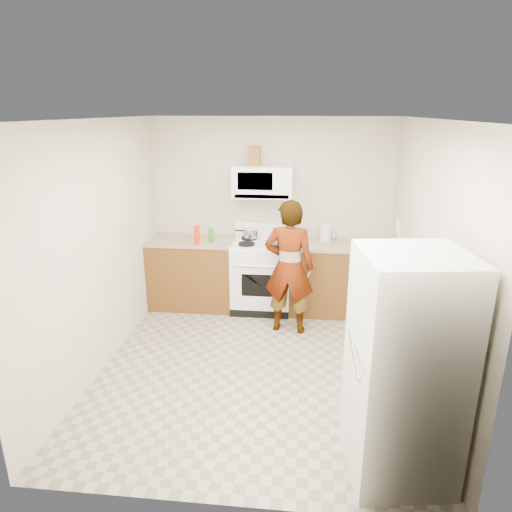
# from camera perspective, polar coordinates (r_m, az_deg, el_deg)

# --- Properties ---
(floor) EXTENTS (3.60, 3.60, 0.00)m
(floor) POSITION_cam_1_polar(r_m,az_deg,el_deg) (4.96, 0.18, -13.53)
(floor) COLOR gray
(floor) RESTS_ON ground
(back_wall) EXTENTS (3.20, 0.02, 2.50)m
(back_wall) POSITION_cam_1_polar(r_m,az_deg,el_deg) (6.16, 1.92, 5.38)
(back_wall) COLOR beige
(back_wall) RESTS_ON floor
(right_wall) EXTENTS (0.02, 3.60, 2.50)m
(right_wall) POSITION_cam_1_polar(r_m,az_deg,el_deg) (4.56, 20.48, -0.27)
(right_wall) COLOR beige
(right_wall) RESTS_ON floor
(cabinet_left) EXTENTS (1.12, 0.62, 0.90)m
(cabinet_left) POSITION_cam_1_polar(r_m,az_deg,el_deg) (6.26, -7.91, -2.21)
(cabinet_left) COLOR brown
(cabinet_left) RESTS_ON floor
(counter_left) EXTENTS (1.14, 0.64, 0.03)m
(counter_left) POSITION_cam_1_polar(r_m,az_deg,el_deg) (6.11, -8.09, 1.90)
(counter_left) COLOR tan
(counter_left) RESTS_ON cabinet_left
(cabinet_right) EXTENTS (0.80, 0.62, 0.90)m
(cabinet_right) POSITION_cam_1_polar(r_m,az_deg,el_deg) (6.09, 8.03, -2.80)
(cabinet_right) COLOR brown
(cabinet_right) RESTS_ON floor
(counter_right) EXTENTS (0.82, 0.64, 0.03)m
(counter_right) POSITION_cam_1_polar(r_m,az_deg,el_deg) (5.94, 8.23, 1.42)
(counter_right) COLOR tan
(counter_right) RESTS_ON cabinet_right
(gas_range) EXTENTS (0.76, 0.65, 1.13)m
(gas_range) POSITION_cam_1_polar(r_m,az_deg,el_deg) (6.09, 0.69, -2.27)
(gas_range) COLOR white
(gas_range) RESTS_ON floor
(microwave) EXTENTS (0.76, 0.38, 0.40)m
(microwave) POSITION_cam_1_polar(r_m,az_deg,el_deg) (5.91, 0.86, 9.29)
(microwave) COLOR white
(microwave) RESTS_ON back_wall
(person) EXTENTS (0.63, 0.45, 1.62)m
(person) POSITION_cam_1_polar(r_m,az_deg,el_deg) (5.38, 4.15, -1.41)
(person) COLOR tan
(person) RESTS_ON floor
(fridge) EXTENTS (0.79, 0.79, 1.70)m
(fridge) POSITION_cam_1_polar(r_m,az_deg,el_deg) (3.45, 18.07, -13.27)
(fridge) COLOR silver
(fridge) RESTS_ON floor
(kettle) EXTENTS (0.19, 0.19, 0.19)m
(kettle) POSITION_cam_1_polar(r_m,az_deg,el_deg) (6.07, 8.69, 2.88)
(kettle) COLOR silver
(kettle) RESTS_ON counter_right
(jug) EXTENTS (0.15, 0.15, 0.24)m
(jug) POSITION_cam_1_polar(r_m,az_deg,el_deg) (5.88, -0.20, 12.40)
(jug) COLOR brown
(jug) RESTS_ON microwave
(saucepan) EXTENTS (0.25, 0.25, 0.11)m
(saucepan) POSITION_cam_1_polar(r_m,az_deg,el_deg) (6.07, -0.62, 2.86)
(saucepan) COLOR #B8B8BD
(saucepan) RESTS_ON gas_range
(tray) EXTENTS (0.29, 0.24, 0.05)m
(tray) POSITION_cam_1_polar(r_m,az_deg,el_deg) (5.83, 2.61, 1.65)
(tray) COLOR silver
(tray) RESTS_ON gas_range
(bottle_spray) EXTENTS (0.08, 0.08, 0.24)m
(bottle_spray) POSITION_cam_1_polar(r_m,az_deg,el_deg) (5.86, -7.39, 2.62)
(bottle_spray) COLOR red
(bottle_spray) RESTS_ON counter_left
(bottle_hot_sauce) EXTENTS (0.06, 0.06, 0.16)m
(bottle_hot_sauce) POSITION_cam_1_polar(r_m,az_deg,el_deg) (5.98, -5.62, 2.61)
(bottle_hot_sauce) COLOR #E94B19
(bottle_hot_sauce) RESTS_ON counter_left
(bottle_green_cap) EXTENTS (0.07, 0.07, 0.19)m
(bottle_green_cap) POSITION_cam_1_polar(r_m,az_deg,el_deg) (5.91, -5.66, 2.55)
(bottle_green_cap) COLOR #238718
(bottle_green_cap) RESTS_ON counter_left
(pot_lid) EXTENTS (0.27, 0.27, 0.01)m
(pot_lid) POSITION_cam_1_polar(r_m,az_deg,el_deg) (5.86, -3.97, 1.59)
(pot_lid) COLOR white
(pot_lid) RESTS_ON counter_left
(broom) EXTENTS (0.27, 0.20, 1.43)m
(broom) POSITION_cam_1_polar(r_m,az_deg,el_deg) (5.52, 17.70, -2.68)
(broom) COLOR silver
(broom) RESTS_ON floor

